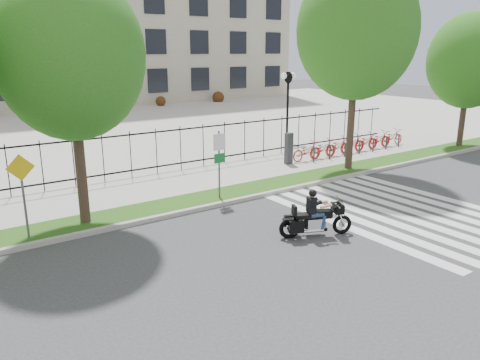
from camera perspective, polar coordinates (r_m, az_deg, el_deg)
ground at (r=13.87m, az=6.80°, el=-7.62°), size 120.00×120.00×0.00m
curb at (r=16.90m, az=-2.51°, el=-2.97°), size 60.00×0.20×0.15m
grass_verge at (r=17.58m, az=-4.02°, el=-2.25°), size 60.00×1.50×0.15m
sidewalk at (r=19.68m, az=-7.81°, el=-0.42°), size 60.00×3.50×0.15m
plaza at (r=35.88m, az=-21.04°, el=5.84°), size 80.00×34.00×0.10m
crosswalk_stripes at (r=17.29m, az=18.82°, el=-3.61°), size 5.70×8.00×0.01m
iron_fence at (r=20.95m, az=-10.15°, el=3.48°), size 30.00×0.06×2.00m
lamp_post_right at (r=28.47m, az=5.87°, el=10.93°), size 1.06×0.70×4.25m
street_tree_1 at (r=14.92m, az=-20.00°, el=14.08°), size 4.36×4.36×7.66m
street_tree_2 at (r=21.76m, az=14.05°, el=17.27°), size 5.22×5.22×9.13m
street_tree_3 at (r=29.40m, az=26.20°, el=12.91°), size 4.54×4.54×7.36m
bike_share_station at (r=25.70m, az=13.43°, el=4.31°), size 8.88×0.86×1.50m
sign_pole_regulatory at (r=17.01m, az=-2.54°, el=2.98°), size 0.50×0.09×2.50m
sign_pole_warning at (r=14.64m, az=-25.01°, el=-0.54°), size 0.78×0.09×2.49m
motorcycle_rider at (r=14.25m, az=9.22°, el=-4.52°), size 2.15×1.22×1.77m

